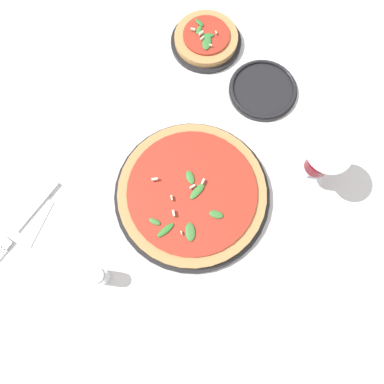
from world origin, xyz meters
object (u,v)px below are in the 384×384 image
Objects in this scene: wine_glass at (321,161)px; side_plate_white at (263,90)px; pizza_arugula_main at (192,194)px; shaker_pepper at (100,276)px; fork at (24,221)px; pizza_personal_side at (206,40)px.

wine_glass is 0.91× the size of side_plate_white.
pizza_arugula_main is 0.29m from wine_glass.
wine_glass reaches higher than shaker_pepper.
wine_glass is 2.30× the size of shaker_pepper.
pizza_arugula_main is 2.09× the size of side_plate_white.
side_plate_white is at bearing -149.82° from wine_glass.
fork is 1.22× the size of side_plate_white.
side_plate_white is (0.12, 0.16, -0.01)m from pizza_personal_side.
fork is 0.22m from shaker_pepper.
pizza_personal_side is 1.07× the size of side_plate_white.
wine_glass reaches higher than side_plate_white.
shaker_pepper is (0.21, -0.16, 0.02)m from pizza_arugula_main.
wine_glass is 0.75× the size of fork.
pizza_arugula_main is at bearing -24.74° from side_plate_white.
wine_glass is 0.52m from shaker_pepper.
wine_glass reaches higher than pizza_personal_side.
pizza_arugula_main is 2.30× the size of wine_glass.
pizza_personal_side is at bearing -126.62° from side_plate_white.
wine_glass reaches higher than fork.
fork is (0.20, -0.62, -0.10)m from wine_glass.
pizza_personal_side reaches higher than side_plate_white.
pizza_arugula_main reaches higher than side_plate_white.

